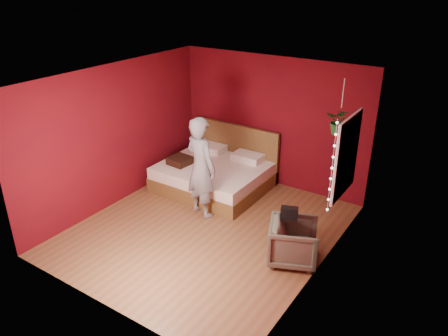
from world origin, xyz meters
The scene contains 10 objects.
floor centered at (0.00, 0.00, 0.00)m, with size 4.50×4.50×0.00m, color brown.
room_walls centered at (0.00, 0.00, 1.68)m, with size 4.04×4.54×2.62m.
window centered at (1.97, 0.90, 1.50)m, with size 0.05×0.97×1.27m.
fairy_lights centered at (1.94, 0.37, 1.50)m, with size 0.04×0.04×1.45m.
bed centered at (-0.78, 1.43, 0.29)m, with size 2.03×1.73×1.12m.
person centered at (-0.38, 0.39, 0.92)m, with size 0.67×0.44×1.84m, color gray.
armchair centered at (1.60, 0.01, 0.33)m, with size 0.71×0.73×0.66m, color #62614D.
handbag centered at (1.47, 0.09, 0.75)m, with size 0.26×0.13×0.18m, color black.
throw_pillow centered at (-1.37, 1.02, 0.58)m, with size 0.40×0.40×0.14m, color black.
hanging_plant centered at (1.72, 1.16, 1.94)m, with size 0.39×0.34×0.88m.
Camera 1 is at (3.75, -5.14, 4.07)m, focal length 35.00 mm.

